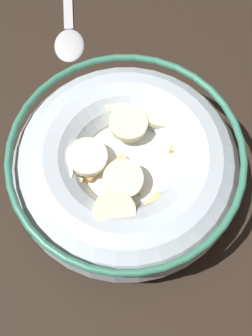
# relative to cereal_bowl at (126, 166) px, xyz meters

# --- Properties ---
(ground_plane) EXTENTS (1.35, 1.35, 0.02)m
(ground_plane) POSITION_rel_cereal_bowl_xyz_m (-0.00, -0.00, -0.04)
(ground_plane) COLOR black
(cereal_bowl) EXTENTS (0.20, 0.20, 0.06)m
(cereal_bowl) POSITION_rel_cereal_bowl_xyz_m (0.00, 0.00, 0.00)
(cereal_bowl) COLOR #B2BCC6
(cereal_bowl) RESTS_ON ground_plane
(spoon) EXTENTS (0.13, 0.13, 0.01)m
(spoon) POSITION_rel_cereal_bowl_xyz_m (0.10, 0.16, -0.03)
(spoon) COLOR #B7B7BC
(spoon) RESTS_ON ground_plane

